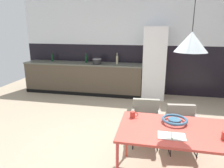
{
  "coord_description": "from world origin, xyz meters",
  "views": [
    {
      "loc": [
        0.62,
        -3.05,
        1.95
      ],
      "look_at": [
        -0.17,
        0.76,
        0.88
      ],
      "focal_mm": 33.56,
      "sensor_mm": 36.0,
      "label": 1
    }
  ],
  "objects_px": {
    "cooking_pot": "(97,61)",
    "bottle_oil_tall": "(86,59)",
    "armchair_near_window": "(182,121)",
    "bottle_vinegar_dark": "(117,60)",
    "refrigerator_column": "(154,63)",
    "mug_dark_espresso": "(133,115)",
    "dining_table": "(182,133)",
    "fruit_bowl": "(175,120)",
    "armchair_far_side": "(146,116)",
    "open_book": "(172,136)",
    "bottle_wine_green": "(52,58)",
    "pendant_lamp_over_table_near": "(191,42)"
  },
  "relations": [
    {
      "from": "pendant_lamp_over_table_near",
      "to": "mug_dark_espresso",
      "type": "bearing_deg",
      "value": 160.37
    },
    {
      "from": "fruit_bowl",
      "to": "bottle_wine_green",
      "type": "relative_size",
      "value": 1.3
    },
    {
      "from": "refrigerator_column",
      "to": "mug_dark_espresso",
      "type": "height_order",
      "value": "refrigerator_column"
    },
    {
      "from": "armchair_near_window",
      "to": "bottle_vinegar_dark",
      "type": "relative_size",
      "value": 2.31
    },
    {
      "from": "pendant_lamp_over_table_near",
      "to": "bottle_wine_green",
      "type": "bearing_deg",
      "value": 135.02
    },
    {
      "from": "armchair_far_side",
      "to": "bottle_wine_green",
      "type": "height_order",
      "value": "bottle_wine_green"
    },
    {
      "from": "armchair_far_side",
      "to": "mug_dark_espresso",
      "type": "bearing_deg",
      "value": 72.5
    },
    {
      "from": "fruit_bowl",
      "to": "bottle_wine_green",
      "type": "xyz_separation_m",
      "value": [
        -3.41,
        3.32,
        0.26
      ]
    },
    {
      "from": "armchair_far_side",
      "to": "fruit_bowl",
      "type": "relative_size",
      "value": 2.23
    },
    {
      "from": "armchair_near_window",
      "to": "armchair_far_side",
      "type": "distance_m",
      "value": 0.59
    },
    {
      "from": "armchair_far_side",
      "to": "pendant_lamp_over_table_near",
      "type": "height_order",
      "value": "pendant_lamp_over_table_near"
    },
    {
      "from": "bottle_oil_tall",
      "to": "open_book",
      "type": "bearing_deg",
      "value": -58.48
    },
    {
      "from": "bottle_vinegar_dark",
      "to": "pendant_lamp_over_table_near",
      "type": "relative_size",
      "value": 0.27
    },
    {
      "from": "armchair_far_side",
      "to": "pendant_lamp_over_table_near",
      "type": "bearing_deg",
      "value": 115.01
    },
    {
      "from": "cooking_pot",
      "to": "bottle_wine_green",
      "type": "xyz_separation_m",
      "value": [
        -1.5,
        0.25,
        0.03
      ]
    },
    {
      "from": "armchair_far_side",
      "to": "open_book",
      "type": "xyz_separation_m",
      "value": [
        0.33,
        -1.08,
        0.24
      ]
    },
    {
      "from": "fruit_bowl",
      "to": "open_book",
      "type": "bearing_deg",
      "value": -99.16
    },
    {
      "from": "open_book",
      "to": "bottle_wine_green",
      "type": "xyz_separation_m",
      "value": [
        -3.35,
        3.7,
        0.29
      ]
    },
    {
      "from": "armchair_far_side",
      "to": "cooking_pot",
      "type": "height_order",
      "value": "cooking_pot"
    },
    {
      "from": "cooking_pot",
      "to": "bottle_wine_green",
      "type": "bearing_deg",
      "value": 170.67
    },
    {
      "from": "open_book",
      "to": "refrigerator_column",
      "type": "bearing_deg",
      "value": 93.9
    },
    {
      "from": "armchair_far_side",
      "to": "open_book",
      "type": "distance_m",
      "value": 1.15
    },
    {
      "from": "cooking_pot",
      "to": "bottle_oil_tall",
      "type": "bearing_deg",
      "value": 153.43
    },
    {
      "from": "cooking_pot",
      "to": "bottle_oil_tall",
      "type": "distance_m",
      "value": 0.44
    },
    {
      "from": "bottle_oil_tall",
      "to": "bottle_vinegar_dark",
      "type": "xyz_separation_m",
      "value": [
        0.93,
        -0.0,
        0.01
      ]
    },
    {
      "from": "pendant_lamp_over_table_near",
      "to": "armchair_near_window",
      "type": "bearing_deg",
      "value": 82.65
    },
    {
      "from": "bottle_wine_green",
      "to": "pendant_lamp_over_table_near",
      "type": "relative_size",
      "value": 0.22
    },
    {
      "from": "cooking_pot",
      "to": "fruit_bowl",
      "type": "bearing_deg",
      "value": -58.15
    },
    {
      "from": "fruit_bowl",
      "to": "pendant_lamp_over_table_near",
      "type": "xyz_separation_m",
      "value": [
        0.08,
        -0.18,
        1.02
      ]
    },
    {
      "from": "cooking_pot",
      "to": "bottle_oil_tall",
      "type": "relative_size",
      "value": 0.9
    },
    {
      "from": "pendant_lamp_over_table_near",
      "to": "cooking_pot",
      "type": "bearing_deg",
      "value": 121.54
    },
    {
      "from": "cooking_pot",
      "to": "dining_table",
      "type": "bearing_deg",
      "value": -58.51
    },
    {
      "from": "refrigerator_column",
      "to": "mug_dark_espresso",
      "type": "bearing_deg",
      "value": -94.51
    },
    {
      "from": "bottle_oil_tall",
      "to": "bottle_vinegar_dark",
      "type": "distance_m",
      "value": 0.93
    },
    {
      "from": "mug_dark_espresso",
      "to": "bottle_oil_tall",
      "type": "xyz_separation_m",
      "value": [
        -1.74,
        3.21,
        0.26
      ]
    },
    {
      "from": "bottle_oil_tall",
      "to": "refrigerator_column",
      "type": "bearing_deg",
      "value": -1.92
    },
    {
      "from": "cooking_pot",
      "to": "armchair_far_side",
      "type": "bearing_deg",
      "value": -57.5
    },
    {
      "from": "cooking_pot",
      "to": "armchair_near_window",
      "type": "bearing_deg",
      "value": -49.43
    },
    {
      "from": "mug_dark_espresso",
      "to": "pendant_lamp_over_table_near",
      "type": "height_order",
      "value": "pendant_lamp_over_table_near"
    },
    {
      "from": "refrigerator_column",
      "to": "bottle_wine_green",
      "type": "xyz_separation_m",
      "value": [
        -3.11,
        0.12,
        0.04
      ]
    },
    {
      "from": "refrigerator_column",
      "to": "pendant_lamp_over_table_near",
      "type": "xyz_separation_m",
      "value": [
        0.39,
        -3.37,
        0.81
      ]
    },
    {
      "from": "fruit_bowl",
      "to": "mug_dark_espresso",
      "type": "distance_m",
      "value": 0.56
    },
    {
      "from": "dining_table",
      "to": "fruit_bowl",
      "type": "bearing_deg",
      "value": 115.07
    },
    {
      "from": "armchair_near_window",
      "to": "fruit_bowl",
      "type": "height_order",
      "value": "fruit_bowl"
    },
    {
      "from": "mug_dark_espresso",
      "to": "cooking_pot",
      "type": "distance_m",
      "value": 3.32
    },
    {
      "from": "refrigerator_column",
      "to": "fruit_bowl",
      "type": "distance_m",
      "value": 3.22
    },
    {
      "from": "armchair_far_side",
      "to": "cooking_pot",
      "type": "bearing_deg",
      "value": -61.32
    },
    {
      "from": "dining_table",
      "to": "bottle_vinegar_dark",
      "type": "xyz_separation_m",
      "value": [
        -1.45,
        3.44,
        0.35
      ]
    },
    {
      "from": "refrigerator_column",
      "to": "cooking_pot",
      "type": "bearing_deg",
      "value": -175.44
    },
    {
      "from": "dining_table",
      "to": "mug_dark_espresso",
      "type": "distance_m",
      "value": 0.69
    }
  ]
}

